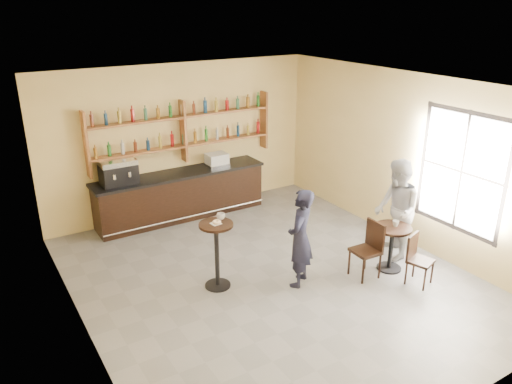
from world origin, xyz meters
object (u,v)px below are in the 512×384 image
bar_counter (181,195)px  pastry_case (217,160)px  espresso_machine (118,172)px  man_main (300,238)px  chair_west (365,250)px  pedestal_table (217,256)px  cafe_table (391,248)px  patron_second (396,210)px  chair_south (421,261)px

bar_counter → pastry_case: bearing=0.0°
bar_counter → espresso_machine: size_ratio=5.39×
man_main → pastry_case: bearing=-133.1°
chair_west → bar_counter: bearing=-155.5°
pedestal_table → cafe_table: 3.00m
man_main → chair_west: man_main is taller
pastry_case → pedestal_table: size_ratio=0.41×
pastry_case → chair_west: bearing=-83.2°
patron_second → cafe_table: bearing=-20.7°
espresso_machine → pastry_case: size_ratio=1.50×
man_main → espresso_machine: bearing=-100.4°
pedestal_table → chair_west: pedestal_table is taller
cafe_table → pedestal_table: bearing=159.1°
chair_west → chair_south: 0.89m
bar_counter → man_main: (0.53, -3.53, 0.33)m
pedestal_table → man_main: (1.18, -0.62, 0.26)m
bar_counter → pastry_case: pastry_case is taller
espresso_machine → pastry_case: 2.16m
pedestal_table → chair_west: 2.47m
pedestal_table → chair_west: size_ratio=1.16×
pedestal_table → cafe_table: bearing=-20.9°
chair_south → man_main: bearing=129.2°
espresso_machine → pedestal_table: 3.05m
espresso_machine → chair_south: bearing=-53.9°
espresso_machine → cafe_table: size_ratio=0.86×
pastry_case → cafe_table: 4.23m
chair_south → chair_west: bearing=114.0°
pastry_case → chair_south: (1.32, -4.57, -0.71)m
patron_second → man_main: bearing=-63.5°
espresso_machine → chair_south: (3.48, -4.57, -0.82)m
chair_west → man_main: bearing=-108.0°
man_main → pedestal_table: bearing=-65.3°
man_main → patron_second: (2.00, -0.13, 0.09)m
man_main → patron_second: bearing=138.6°
espresso_machine → chair_west: size_ratio=0.71×
espresso_machine → cafe_table: (3.43, -3.97, -0.84)m
pedestal_table → patron_second: patron_second is taller
chair_south → bar_counter: bearing=96.9°
espresso_machine → chair_west: (2.88, -3.92, -0.76)m
man_main → cafe_table: 1.73m
man_main → chair_south: 2.01m
pastry_case → patron_second: size_ratio=0.25×
chair_west → espresso_machine: bearing=-141.4°
bar_counter → pedestal_table: pedestal_table is taller
bar_counter → espresso_machine: espresso_machine is taller
bar_counter → man_main: 3.58m
pastry_case → chair_west: size_ratio=0.47×
bar_counter → pastry_case: size_ratio=8.09×
espresso_machine → patron_second: size_ratio=0.38×
bar_counter → man_main: bearing=-81.5°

